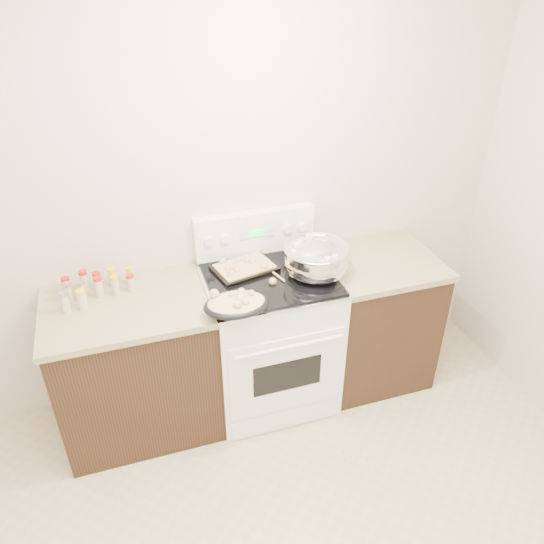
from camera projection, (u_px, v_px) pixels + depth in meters
name	position (u px, v px, depth m)	size (l,w,h in m)	color
room_shell	(304.00, 326.00, 1.49)	(4.10, 3.60, 2.75)	beige
counter_left	(137.00, 366.00, 3.17)	(0.93, 0.67, 0.92)	black
counter_right	(372.00, 317.00, 3.58)	(0.73, 0.67, 0.92)	black
kitchen_range	(269.00, 336.00, 3.37)	(0.78, 0.73, 1.22)	white
mixing_bowl	(316.00, 260.00, 3.11)	(0.43, 0.43, 0.23)	silver
roasting_pan	(236.00, 304.00, 2.80)	(0.37, 0.27, 0.11)	black
baking_sheet	(244.00, 267.00, 3.17)	(0.41, 0.33, 0.06)	black
wooden_spoon	(273.00, 278.00, 3.09)	(0.10, 0.25, 0.04)	tan
blue_ladle	(315.00, 273.00, 3.08)	(0.11, 0.29, 0.11)	#92D1DA
spice_jars	(94.00, 287.00, 2.96)	(0.40, 0.24, 0.13)	#BFB28C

